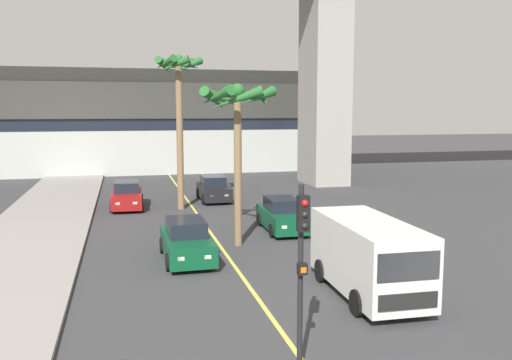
{
  "coord_description": "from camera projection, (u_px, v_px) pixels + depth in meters",
  "views": [
    {
      "loc": [
        -3.86,
        -1.7,
        5.76
      ],
      "look_at": [
        0.0,
        14.0,
        3.64
      ],
      "focal_mm": 37.91,
      "sensor_mm": 36.0,
      "label": 1
    }
  ],
  "objects": [
    {
      "name": "palm_tree_mid_median",
      "position": [
        237.0,
        111.0,
        22.37
      ],
      "size": [
        3.28,
        3.31,
        6.82
      ],
      "color": "brown",
      "rests_on": "ground"
    },
    {
      "name": "car_queue_second",
      "position": [
        282.0,
        216.0,
        25.8
      ],
      "size": [
        1.92,
        4.15,
        1.56
      ],
      "color": "#0C4728",
      "rests_on": "ground"
    },
    {
      "name": "palm_tree_near_median",
      "position": [
        179.0,
        88.0,
        30.58
      ],
      "size": [
        2.82,
        2.84,
        8.82
      ],
      "color": "brown",
      "rests_on": "ground"
    },
    {
      "name": "traffic_light_median_near",
      "position": [
        302.0,
        254.0,
        11.46
      ],
      "size": [
        0.24,
        0.37,
        4.2
      ],
      "color": "black",
      "rests_on": "ground"
    },
    {
      "name": "pier_building_backdrop",
      "position": [
        165.0,
        122.0,
        51.19
      ],
      "size": [
        33.8,
        8.04,
        9.29
      ],
      "color": "#ADB2A8",
      "rests_on": "ground"
    },
    {
      "name": "car_queue_fourth",
      "position": [
        127.0,
        196.0,
        31.68
      ],
      "size": [
        1.92,
        4.15,
        1.56
      ],
      "color": "maroon",
      "rests_on": "ground"
    },
    {
      "name": "car_queue_front",
      "position": [
        213.0,
        189.0,
        34.36
      ],
      "size": [
        1.85,
        4.11,
        1.56
      ],
      "color": "black",
      "rests_on": "ground"
    },
    {
      "name": "delivery_van",
      "position": [
        368.0,
        255.0,
        16.7
      ],
      "size": [
        2.26,
        5.3,
        2.36
      ],
      "color": "silver",
      "rests_on": "ground"
    },
    {
      "name": "car_queue_third",
      "position": [
        187.0,
        241.0,
        20.76
      ],
      "size": [
        1.89,
        4.13,
        1.56
      ],
      "color": "#0C4728",
      "rests_on": "ground"
    },
    {
      "name": "lane_stripe_center",
      "position": [
        207.0,
        228.0,
        26.41
      ],
      "size": [
        0.14,
        56.0,
        0.01
      ],
      "primitive_type": "cube",
      "color": "#DBCC4C",
      "rests_on": "ground"
    }
  ]
}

